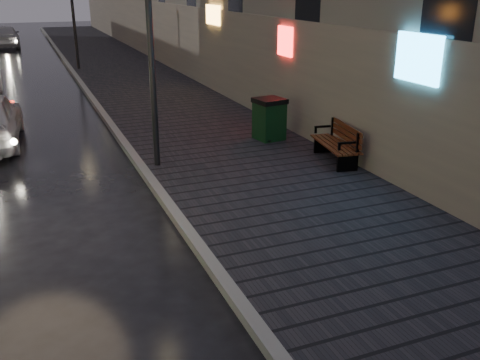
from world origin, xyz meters
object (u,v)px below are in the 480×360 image
(car_far, at_px, (5,36))
(trash_bin, at_px, (269,119))
(lamp_near, at_px, (149,15))
(bench, at_px, (338,143))

(car_far, bearing_deg, trash_bin, 104.34)
(lamp_near, relative_size, bench, 2.89)
(lamp_near, xyz_separation_m, bench, (4.02, -1.35, -2.89))
(bench, xyz_separation_m, car_far, (-7.36, 29.81, 0.15))
(lamp_near, xyz_separation_m, car_far, (-3.35, 28.46, -2.74))
(lamp_near, bearing_deg, bench, -18.62)
(bench, bearing_deg, trash_bin, 115.46)
(bench, height_order, trash_bin, trash_bin)
(car_far, bearing_deg, lamp_near, 97.38)
(lamp_near, bearing_deg, trash_bin, 16.64)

